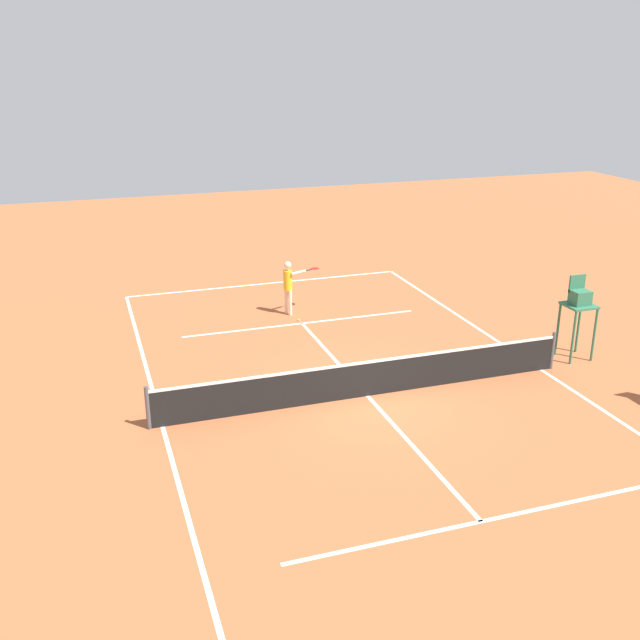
% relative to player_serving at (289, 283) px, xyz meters
% --- Properties ---
extents(ground_plane, '(60.00, 60.00, 0.00)m').
position_rel_player_serving_xyz_m(ground_plane, '(-0.11, 6.62, -1.09)').
color(ground_plane, '#AD5933').
extents(court_lines, '(10.38, 20.49, 0.01)m').
position_rel_player_serving_xyz_m(court_lines, '(-0.11, 6.62, -1.09)').
color(court_lines, white).
rests_on(court_lines, ground).
extents(tennis_net, '(10.98, 0.10, 1.07)m').
position_rel_player_serving_xyz_m(tennis_net, '(-0.11, 6.62, -0.59)').
color(tennis_net, '#4C4C51').
rests_on(tennis_net, ground).
extents(player_serving, '(1.34, 0.62, 1.82)m').
position_rel_player_serving_xyz_m(player_serving, '(0.00, 0.00, 0.00)').
color(player_serving, beige).
rests_on(player_serving, ground).
extents(tennis_ball, '(0.07, 0.07, 0.07)m').
position_rel_player_serving_xyz_m(tennis_ball, '(-0.08, 0.76, -1.06)').
color(tennis_ball, '#CCE033').
rests_on(tennis_ball, ground).
extents(umpire_chair, '(0.80, 0.80, 2.41)m').
position_rel_player_serving_xyz_m(umpire_chair, '(-6.61, 6.15, 0.52)').
color(umpire_chair, '#2D6B4C').
rests_on(umpire_chair, ground).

